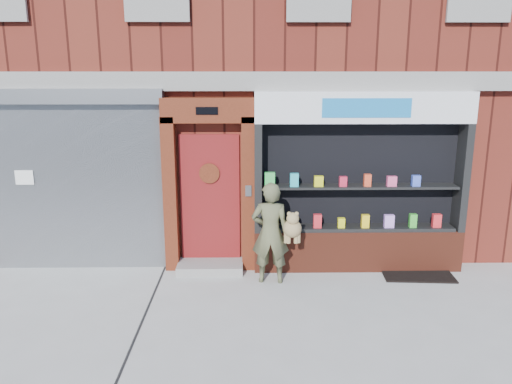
{
  "coord_description": "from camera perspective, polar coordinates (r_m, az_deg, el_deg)",
  "views": [
    {
      "loc": [
        -0.09,
        -6.22,
        3.32
      ],
      "look_at": [
        0.01,
        1.0,
        1.55
      ],
      "focal_mm": 35.0,
      "sensor_mm": 36.0,
      "label": 1
    }
  ],
  "objects": [
    {
      "name": "ground",
      "position": [
        7.05,
        0.0,
        -14.34
      ],
      "size": [
        80.0,
        80.0,
        0.0
      ],
      "primitive_type": "plane",
      "color": "#9E9E99",
      "rests_on": "ground"
    },
    {
      "name": "red_door_bay",
      "position": [
        8.32,
        -5.35,
        0.74
      ],
      "size": [
        1.52,
        0.58,
        2.9
      ],
      "color": "#49190C",
      "rests_on": "ground"
    },
    {
      "name": "pharmacy_bay",
      "position": [
        8.47,
        11.71,
        0.15
      ],
      "size": [
        3.5,
        0.41,
        3.0
      ],
      "color": "maroon",
      "rests_on": "ground"
    },
    {
      "name": "woman",
      "position": [
        7.9,
        1.86,
        -4.64
      ],
      "size": [
        0.8,
        0.43,
        1.64
      ],
      "color": "#525437",
      "rests_on": "ground"
    },
    {
      "name": "doormat",
      "position": [
        8.9,
        17.83,
        -8.76
      ],
      "size": [
        1.19,
        0.87,
        0.03
      ],
      "primitive_type": "cube",
      "rotation": [
        0.0,
        0.0,
        -0.06
      ],
      "color": "black",
      "rests_on": "ground"
    },
    {
      "name": "shutter_bay",
      "position": [
        8.8,
        -20.14,
        2.41
      ],
      "size": [
        3.1,
        0.3,
        3.04
      ],
      "color": "gray",
      "rests_on": "ground"
    },
    {
      "name": "building",
      "position": [
        12.24,
        -0.43,
        16.92
      ],
      "size": [
        12.0,
        8.16,
        8.0
      ],
      "color": "#581B14",
      "rests_on": "ground"
    }
  ]
}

